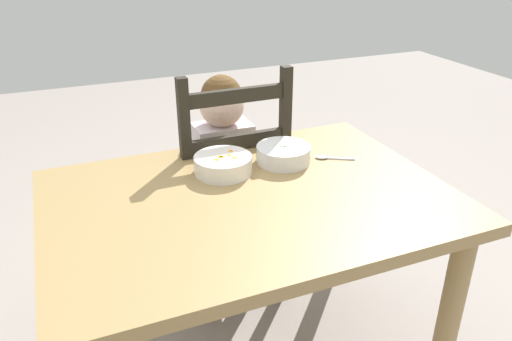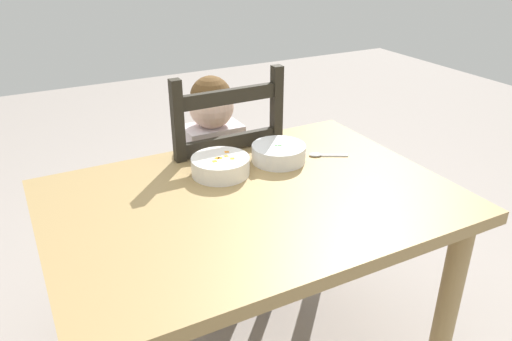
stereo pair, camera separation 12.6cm
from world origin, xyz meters
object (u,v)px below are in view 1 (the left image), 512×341
Objects in this scene: dining_chair at (227,194)px; bowl_of_peas at (283,154)px; dining_table at (250,225)px; spoon at (327,157)px; bowl_of_carrots at (223,164)px; child_figure at (226,158)px.

bowl_of_peas is at bearing -69.80° from dining_chair.
spoon reaches higher than dining_table.
dining_chair is at bearing 69.71° from bowl_of_carrots.
child_figure is (0.09, 0.47, 0.02)m from dining_table.
bowl_of_carrots is 0.37m from spoon.
dining_chair is 5.28× the size of bowl_of_carrots.
bowl_of_carrots is (-0.22, -0.00, 0.00)m from bowl_of_peas.
dining_table is at bearing -138.09° from bowl_of_peas.
bowl_of_carrots reaches higher than dining_table.
dining_table is 6.35× the size of bowl_of_carrots.
dining_chair reaches higher than bowl_of_peas.
child_figure reaches higher than spoon.
bowl_of_carrots is (-0.02, 0.18, 0.14)m from dining_table.
child_figure reaches higher than dining_table.
bowl_of_carrots is at bearing 174.61° from spoon.
child_figure is at bearing 69.64° from bowl_of_carrots.
dining_table is 0.50m from dining_chair.
dining_chair is at bearing 81.09° from child_figure.
dining_chair is 5.40× the size of bowl_of_peas.
bowl_of_carrots is at bearing -180.00° from bowl_of_peas.
spoon is at bearing -12.87° from bowl_of_peas.
bowl_of_peas is (0.11, -0.29, 0.28)m from dining_chair.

